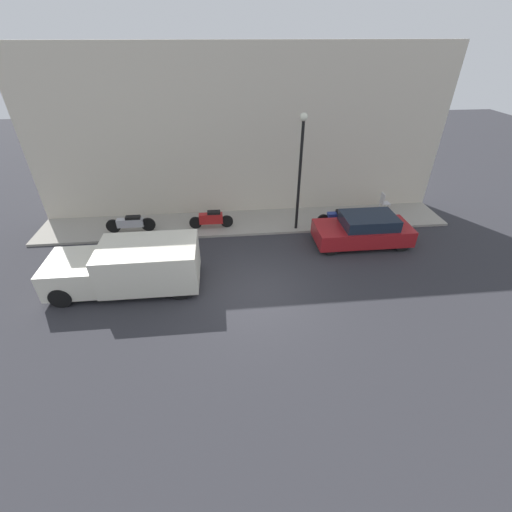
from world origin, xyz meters
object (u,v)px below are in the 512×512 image
at_px(parked_car, 363,230).
at_px(scooter_silver, 131,223).
at_px(cafe_chair, 384,202).
at_px(motorcycle_blue, 339,217).
at_px(motorcycle_red, 211,219).
at_px(delivery_van, 127,266).
at_px(streetlamp, 301,161).

relative_size(parked_car, scooter_silver, 1.86).
distance_m(scooter_silver, cafe_chair, 11.76).
distance_m(scooter_silver, motorcycle_blue, 9.23).
distance_m(motorcycle_red, cafe_chair, 8.27).
distance_m(parked_car, delivery_van, 9.28).
bearing_deg(motorcycle_blue, cafe_chair, -67.23).
relative_size(delivery_van, motorcycle_blue, 2.53).
bearing_deg(parked_car, motorcycle_blue, 19.93).
bearing_deg(scooter_silver, cafe_chair, -86.40).
relative_size(motorcycle_blue, motorcycle_red, 1.02).
xyz_separation_m(delivery_van, streetlamp, (3.37, -6.55, 2.31)).
relative_size(streetlamp, cafe_chair, 4.98).
relative_size(delivery_van, scooter_silver, 2.38).
height_order(motorcycle_blue, streetlamp, streetlamp).
bearing_deg(delivery_van, parked_car, -77.79).
height_order(scooter_silver, motorcycle_blue, scooter_silver).
xyz_separation_m(delivery_van, scooter_silver, (3.79, 0.70, -0.31)).
relative_size(parked_car, motorcycle_red, 2.02).
height_order(delivery_van, scooter_silver, delivery_van).
bearing_deg(cafe_chair, motorcycle_blue, 112.77).
bearing_deg(parked_car, scooter_silver, 79.43).
bearing_deg(streetlamp, motorcycle_blue, -87.19).
relative_size(parked_car, streetlamp, 0.80).
bearing_deg(cafe_chair, scooter_silver, 93.60).
distance_m(scooter_silver, streetlamp, 7.71).
relative_size(delivery_van, cafe_chair, 5.11).
xyz_separation_m(parked_car, cafe_chair, (2.56, -1.96, 0.03)).
relative_size(motorcycle_blue, streetlamp, 0.41).
distance_m(streetlamp, cafe_chair, 5.25).
bearing_deg(scooter_silver, streetlamp, -93.27).
height_order(parked_car, scooter_silver, parked_car).
bearing_deg(parked_car, motorcycle_red, 73.73).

